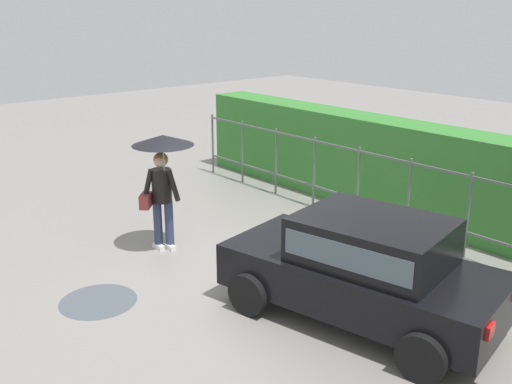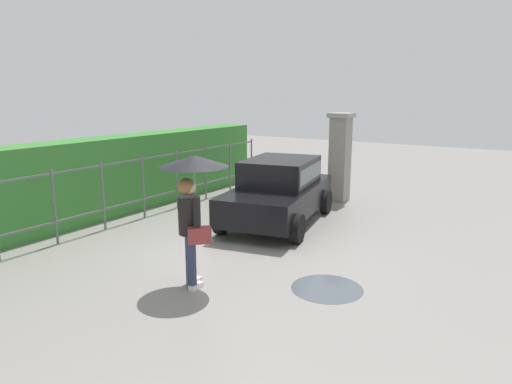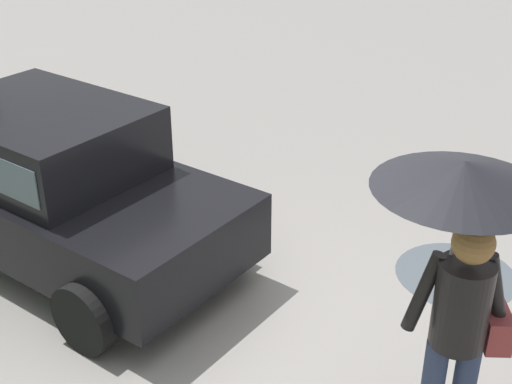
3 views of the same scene
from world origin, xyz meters
TOP-DOWN VIEW (x-y plane):
  - ground_plane at (0.00, 0.00)m, footprint 40.00×40.00m
  - car at (2.02, 0.35)m, footprint 3.95×2.43m
  - pedestrian at (-1.81, -0.35)m, footprint 1.04×1.04m
  - fence_section at (0.04, 3.29)m, footprint 10.66×0.05m
  - hedge_row at (0.04, 4.25)m, footprint 11.61×0.90m
  - puddle_near at (-0.80, -2.15)m, footprint 1.11×1.11m

SIDE VIEW (x-z plane):
  - ground_plane at x=0.00m, z-range 0.00..0.00m
  - puddle_near at x=-0.80m, z-range 0.00..0.00m
  - car at x=2.02m, z-range 0.06..1.54m
  - fence_section at x=0.04m, z-range 0.07..1.57m
  - hedge_row at x=0.04m, z-range 0.00..1.90m
  - pedestrian at x=-1.81m, z-range 0.50..2.55m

